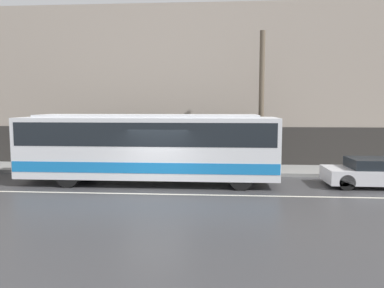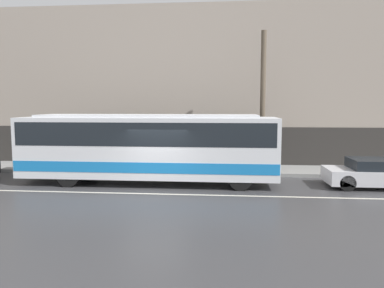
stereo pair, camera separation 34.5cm
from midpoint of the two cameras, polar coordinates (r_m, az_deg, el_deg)
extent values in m
plane|color=#38383A|center=(14.96, -6.33, -7.60)|extent=(60.00, 60.00, 0.00)
cube|color=gray|center=(20.19, -3.53, -3.82)|extent=(60.00, 2.83, 0.17)
cube|color=gray|center=(21.48, -3.04, 8.77)|extent=(60.00, 0.30, 9.14)
cube|color=#2D2B28|center=(21.41, -3.04, -0.40)|extent=(60.00, 0.06, 2.28)
cube|color=beige|center=(14.96, -6.33, -7.58)|extent=(54.00, 0.14, 0.01)
cube|color=silver|center=(16.82, -7.27, -0.39)|extent=(11.33, 2.56, 2.61)
cube|color=#1972BF|center=(16.92, -7.24, -2.94)|extent=(11.28, 2.59, 0.45)
cube|color=black|center=(16.76, -7.30, 1.75)|extent=(10.99, 2.58, 0.99)
cube|color=orange|center=(16.56, 12.13, 3.30)|extent=(0.12, 1.92, 0.28)
cube|color=silver|center=(16.73, -7.33, 4.26)|extent=(9.63, 2.18, 0.12)
cylinder|color=black|center=(15.57, 6.84, -5.23)|extent=(0.98, 0.28, 0.98)
cylinder|color=black|center=(17.77, 6.51, -3.84)|extent=(0.98, 0.28, 0.98)
cylinder|color=black|center=(16.89, -18.95, -4.63)|extent=(0.98, 0.28, 0.98)
cylinder|color=black|center=(18.95, -16.29, -3.44)|extent=(0.98, 0.28, 0.98)
cube|color=silver|center=(17.90, 25.71, -4.33)|extent=(4.27, 1.88, 0.61)
cube|color=black|center=(17.78, 25.47, -2.68)|extent=(2.05, 1.69, 0.43)
cylinder|color=black|center=(16.65, 21.98, -5.46)|extent=(0.65, 0.20, 0.65)
cylinder|color=black|center=(18.23, 20.37, -4.45)|extent=(0.65, 0.20, 0.65)
cylinder|color=brown|center=(19.24, 10.02, 6.36)|extent=(0.27, 0.27, 7.00)
camera|label=1|loc=(0.17, -90.60, -0.06)|focal=35.00mm
camera|label=2|loc=(0.17, 89.40, 0.06)|focal=35.00mm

